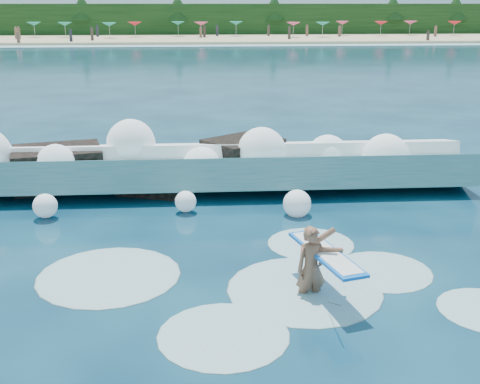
{
  "coord_description": "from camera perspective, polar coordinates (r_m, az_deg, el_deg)",
  "views": [
    {
      "loc": [
        0.57,
        -11.25,
        5.43
      ],
      "look_at": [
        1.5,
        2.0,
        1.2
      ],
      "focal_mm": 45.0,
      "sensor_mm": 36.0,
      "label": 1
    }
  ],
  "objects": [
    {
      "name": "ground",
      "position": [
        12.51,
        -6.29,
        -8.19
      ],
      "size": [
        200.0,
        200.0,
        0.0
      ],
      "primitive_type": "plane",
      "color": "#07223A",
      "rests_on": "ground"
    },
    {
      "name": "beach",
      "position": [
        89.41,
        -4.52,
        14.27
      ],
      "size": [
        140.0,
        20.0,
        0.4
      ],
      "primitive_type": "cube",
      "color": "tan",
      "rests_on": "ground"
    },
    {
      "name": "wet_band",
      "position": [
        78.44,
        -4.56,
        13.68
      ],
      "size": [
        140.0,
        5.0,
        0.08
      ],
      "primitive_type": "cube",
      "color": "silver",
      "rests_on": "ground"
    },
    {
      "name": "treeline",
      "position": [
        99.3,
        -4.53,
        15.93
      ],
      "size": [
        140.0,
        4.0,
        5.0
      ],
      "primitive_type": "cube",
      "color": "black",
      "rests_on": "ground"
    },
    {
      "name": "breaking_wave",
      "position": [
        18.28,
        -7.91,
        2.06
      ],
      "size": [
        18.71,
        2.88,
        1.61
      ],
      "color": "teal",
      "rests_on": "ground"
    },
    {
      "name": "rock_cluster",
      "position": [
        18.79,
        -9.03,
        2.16
      ],
      "size": [
        8.56,
        3.55,
        1.51
      ],
      "color": "black",
      "rests_on": "ground"
    },
    {
      "name": "surfer_with_board",
      "position": [
        11.62,
        7.09,
        -6.92
      ],
      "size": [
        1.19,
        2.89,
        1.69
      ],
      "color": "#8C5841",
      "rests_on": "ground"
    },
    {
      "name": "wave_spray",
      "position": [
        18.09,
        -7.38,
        3.32
      ],
      "size": [
        15.02,
        4.51,
        2.05
      ],
      "color": "white",
      "rests_on": "ground"
    },
    {
      "name": "surf_foam",
      "position": [
        12.2,
        1.58,
        -8.78
      ],
      "size": [
        9.54,
        6.07,
        0.15
      ],
      "color": "silver",
      "rests_on": "ground"
    },
    {
      "name": "beach_umbrellas",
      "position": [
        91.05,
        -4.61,
        15.62
      ],
      "size": [
        113.33,
        6.38,
        0.5
      ],
      "color": "#168A79",
      "rests_on": "ground"
    },
    {
      "name": "beachgoers",
      "position": [
        86.81,
        3.67,
        14.75
      ],
      "size": [
        86.22,
        13.35,
        1.92
      ],
      "color": "#3F332D",
      "rests_on": "ground"
    }
  ]
}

